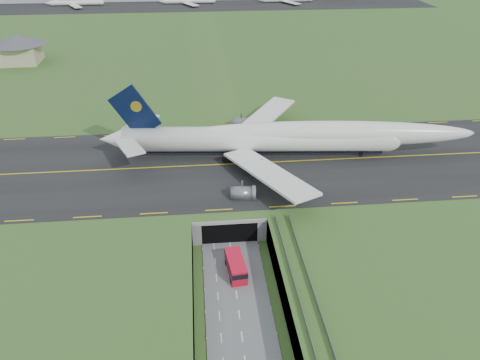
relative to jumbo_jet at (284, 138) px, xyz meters
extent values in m
plane|color=#305522|center=(-16.41, -35.93, -11.54)|extent=(900.00, 900.00, 0.00)
cube|color=gray|center=(-16.41, -35.93, -8.54)|extent=(800.00, 800.00, 6.00)
cube|color=slate|center=(-16.41, -43.43, -11.44)|extent=(12.00, 75.00, 0.20)
cube|color=black|center=(-16.41, -2.93, -5.45)|extent=(800.00, 44.00, 0.18)
cube|color=gray|center=(-16.41, -16.93, -6.04)|extent=(16.00, 22.00, 1.00)
cube|color=gray|center=(-23.41, -16.93, -8.54)|extent=(2.00, 22.00, 6.00)
cube|color=gray|center=(-9.41, -16.93, -8.54)|extent=(2.00, 22.00, 6.00)
cube|color=black|center=(-16.41, -21.93, -9.04)|extent=(12.00, 12.00, 5.00)
cube|color=#A8A8A3|center=(-16.41, -27.98, -5.94)|extent=(17.00, 0.50, 0.80)
cube|color=#A8A8A3|center=(-5.41, -54.43, -5.74)|extent=(3.00, 53.00, 0.50)
cube|color=gray|center=(-6.81, -54.43, -4.99)|extent=(0.06, 53.00, 1.00)
cube|color=gray|center=(-4.01, -54.43, -4.99)|extent=(0.06, 53.00, 1.00)
cylinder|color=#A8A8A3|center=(-5.41, -51.93, -8.74)|extent=(0.90, 0.90, 5.60)
cylinder|color=#A8A8A3|center=(-5.41, -39.93, -8.74)|extent=(0.90, 0.90, 5.60)
cylinder|color=white|center=(-6.91, 0.65, -0.30)|extent=(69.12, 12.86, 6.48)
sphere|color=white|center=(27.35, -2.56, -0.30)|extent=(6.91, 6.91, 6.35)
cone|color=white|center=(-44.19, 4.13, -0.30)|extent=(7.63, 6.79, 6.15)
ellipsoid|color=white|center=(11.59, -1.08, 1.16)|extent=(75.60, 12.95, 6.80)
ellipsoid|color=black|center=(26.34, -2.46, 0.51)|extent=(4.78, 3.24, 2.27)
cylinder|color=black|center=(-6.91, 0.65, -2.83)|extent=(65.34, 8.80, 2.72)
cube|color=white|center=(-3.38, 16.58, -1.31)|extent=(23.32, 28.84, 2.72)
cube|color=white|center=(-37.43, 11.13, 1.22)|extent=(9.93, 11.81, 1.04)
cube|color=white|center=(-6.40, -15.66, -1.31)|extent=(19.09, 30.52, 2.72)
cube|color=white|center=(-38.85, -3.99, 1.22)|extent=(8.49, 12.03, 1.04)
cube|color=black|center=(-37.64, 3.52, 7.29)|extent=(12.87, 1.80, 14.32)
cylinder|color=gold|center=(-37.13, 3.47, 8.81)|extent=(2.89, 0.97, 2.83)
cylinder|color=slate|center=(-5.28, 10.15, -4.45)|extent=(5.55, 3.82, 3.34)
cylinder|color=slate|center=(-9.05, 21.17, -4.45)|extent=(5.55, 3.82, 3.34)
cylinder|color=slate|center=(-7.07, -8.99, -4.45)|extent=(5.55, 3.82, 3.34)
cylinder|color=slate|center=(-12.82, -19.13, -4.45)|extent=(5.55, 3.82, 3.34)
cylinder|color=black|center=(20.50, -1.92, -4.80)|extent=(1.16, 0.61, 1.11)
cube|color=black|center=(-11.44, 1.07, -4.65)|extent=(6.71, 7.62, 1.42)
cube|color=red|center=(-15.98, -37.73, -9.69)|extent=(3.95, 8.52, 3.29)
cube|color=black|center=(-15.98, -37.73, -9.03)|extent=(4.03, 8.63, 1.10)
cube|color=black|center=(-15.98, -37.73, -11.07)|extent=(3.67, 7.95, 0.55)
cylinder|color=black|center=(-17.10, -40.62, -10.94)|extent=(0.49, 1.02, 0.99)
cylinder|color=black|center=(-17.70, -35.16, -10.94)|extent=(0.49, 1.02, 0.99)
cylinder|color=black|center=(-14.26, -40.31, -10.94)|extent=(0.49, 1.02, 0.99)
cylinder|color=black|center=(-14.86, -34.85, -10.94)|extent=(0.49, 1.02, 0.99)
cube|color=tan|center=(-95.67, 98.64, -1.59)|extent=(15.31, 15.31, 7.91)
cone|color=#4C4C51|center=(-95.67, 98.64, 4.35)|extent=(22.45, 22.45, 3.95)
cube|color=black|center=(-16.41, 234.07, -5.40)|extent=(320.00, 50.00, 0.08)
cylinder|color=white|center=(-100.91, 239.07, -3.36)|extent=(34.00, 3.20, 3.20)
cylinder|color=white|center=(-23.94, 239.07, -3.36)|extent=(34.00, 3.20, 3.20)
camera|label=1|loc=(-22.11, -108.81, 50.89)|focal=35.00mm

